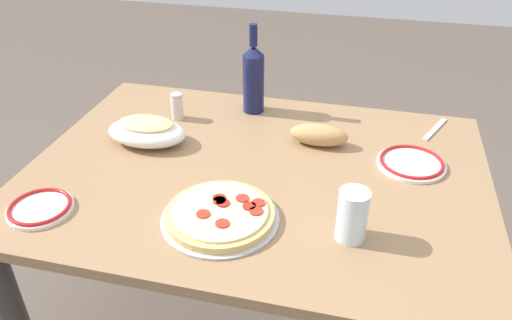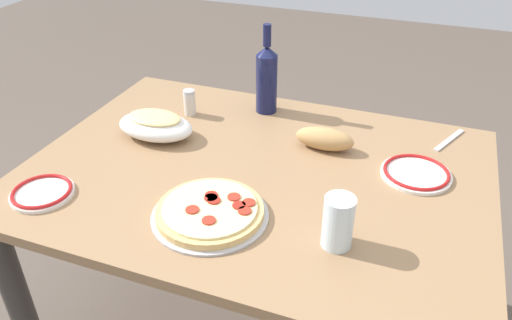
{
  "view_description": "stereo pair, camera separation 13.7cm",
  "coord_description": "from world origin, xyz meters",
  "views": [
    {
      "loc": [
        -0.28,
        1.13,
        1.47
      ],
      "look_at": [
        0.0,
        0.0,
        0.74
      ],
      "focal_mm": 35.17,
      "sensor_mm": 36.0,
      "label": 1
    },
    {
      "loc": [
        -0.41,
        1.09,
        1.47
      ],
      "look_at": [
        0.0,
        0.0,
        0.74
      ],
      "focal_mm": 35.17,
      "sensor_mm": 36.0,
      "label": 2
    }
  ],
  "objects": [
    {
      "name": "water_glass",
      "position": [
        -0.28,
        0.22,
        0.77
      ],
      "size": [
        0.07,
        0.07,
        0.13
      ],
      "primitive_type": "cylinder",
      "color": "silver",
      "rests_on": "dining_table"
    },
    {
      "name": "dining_table",
      "position": [
        0.0,
        0.0,
        0.59
      ],
      "size": [
        1.26,
        0.92,
        0.71
      ],
      "color": "#93704C",
      "rests_on": "ground"
    },
    {
      "name": "side_plate_far",
      "position": [
        -0.42,
        -0.12,
        0.72
      ],
      "size": [
        0.19,
        0.19,
        0.02
      ],
      "color": "white",
      "rests_on": "dining_table"
    },
    {
      "name": "pepperoni_pizza",
      "position": [
        0.03,
        0.23,
        0.72
      ],
      "size": [
        0.29,
        0.29,
        0.03
      ],
      "color": "#B7B7BC",
      "rests_on": "dining_table"
    },
    {
      "name": "spice_shaker",
      "position": [
        0.32,
        -0.24,
        0.75
      ],
      "size": [
        0.04,
        0.04,
        0.09
      ],
      "color": "silver",
      "rests_on": "dining_table"
    },
    {
      "name": "fork_right",
      "position": [
        -0.5,
        -0.35,
        0.71
      ],
      "size": [
        0.08,
        0.16,
        0.0
      ],
      "primitive_type": "cube",
      "rotation": [
        0.0,
        0.0,
        4.3
      ],
      "color": "#B7B7BC",
      "rests_on": "dining_table"
    },
    {
      "name": "bread_loaf",
      "position": [
        -0.15,
        -0.18,
        0.74
      ],
      "size": [
        0.17,
        0.07,
        0.07
      ],
      "primitive_type": "ellipsoid",
      "color": "tan",
      "rests_on": "dining_table"
    },
    {
      "name": "side_plate_near",
      "position": [
        0.47,
        0.31,
        0.72
      ],
      "size": [
        0.16,
        0.16,
        0.02
      ],
      "color": "white",
      "rests_on": "dining_table"
    },
    {
      "name": "baked_pasta_dish",
      "position": [
        0.35,
        -0.07,
        0.75
      ],
      "size": [
        0.24,
        0.15,
        0.08
      ],
      "color": "white",
      "rests_on": "dining_table"
    },
    {
      "name": "wine_bottle",
      "position": [
        0.09,
        -0.35,
        0.83
      ],
      "size": [
        0.07,
        0.07,
        0.3
      ],
      "color": "#141942",
      "rests_on": "dining_table"
    }
  ]
}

